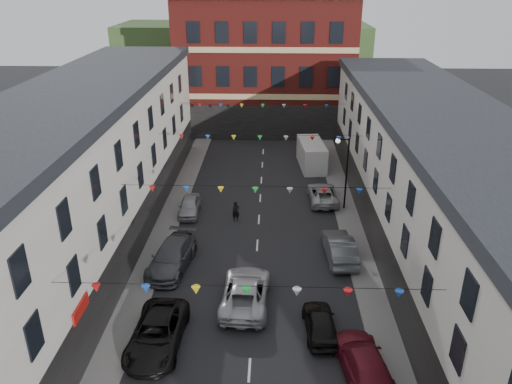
# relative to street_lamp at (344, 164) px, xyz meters

# --- Properties ---
(ground) EXTENTS (160.00, 160.00, 0.00)m
(ground) POSITION_rel_street_lamp_xyz_m (-6.55, -14.00, -3.90)
(ground) COLOR black
(ground) RESTS_ON ground
(pavement_left) EXTENTS (1.80, 64.00, 0.15)m
(pavement_left) POSITION_rel_street_lamp_xyz_m (-13.45, -12.00, -3.83)
(pavement_left) COLOR #605E5B
(pavement_left) RESTS_ON ground
(pavement_right) EXTENTS (1.80, 64.00, 0.15)m
(pavement_right) POSITION_rel_street_lamp_xyz_m (0.35, -12.00, -3.83)
(pavement_right) COLOR #605E5B
(pavement_right) RESTS_ON ground
(terrace_left) EXTENTS (8.40, 56.00, 10.70)m
(terrace_left) POSITION_rel_street_lamp_xyz_m (-18.33, -13.00, 1.44)
(terrace_left) COLOR beige
(terrace_left) RESTS_ON ground
(terrace_right) EXTENTS (8.40, 56.00, 9.70)m
(terrace_right) POSITION_rel_street_lamp_xyz_m (5.23, -13.00, 0.95)
(terrace_right) COLOR #BBB8AF
(terrace_right) RESTS_ON ground
(civic_building) EXTENTS (20.60, 13.30, 18.50)m
(civic_building) POSITION_rel_street_lamp_xyz_m (-6.55, 23.95, 4.23)
(civic_building) COLOR maroon
(civic_building) RESTS_ON ground
(distant_hill) EXTENTS (40.00, 14.00, 10.00)m
(distant_hill) POSITION_rel_street_lamp_xyz_m (-10.55, 48.00, 1.10)
(distant_hill) COLOR #355126
(distant_hill) RESTS_ON ground
(street_lamp) EXTENTS (1.10, 0.36, 6.00)m
(street_lamp) POSITION_rel_street_lamp_xyz_m (0.00, 0.00, 0.00)
(street_lamp) COLOR black
(street_lamp) RESTS_ON ground
(car_left_c) EXTENTS (2.67, 5.51, 1.51)m
(car_left_c) POSITION_rel_street_lamp_xyz_m (-11.31, -16.40, -3.15)
(car_left_c) COLOR black
(car_left_c) RESTS_ON ground
(car_left_d) EXTENTS (2.97, 5.78, 1.60)m
(car_left_d) POSITION_rel_street_lamp_xyz_m (-11.96, -9.03, -3.10)
(car_left_d) COLOR #484A50
(car_left_d) RESTS_ON ground
(car_left_e) EXTENTS (1.70, 3.93, 1.32)m
(car_left_e) POSITION_rel_street_lamp_xyz_m (-12.05, -1.12, -3.24)
(car_left_e) COLOR #9A9DA3
(car_left_e) RESTS_ON ground
(car_right_c) EXTENTS (2.73, 5.29, 1.47)m
(car_right_c) POSITION_rel_street_lamp_xyz_m (-1.17, -18.05, -3.17)
(car_right_c) COLOR maroon
(car_right_c) RESTS_ON ground
(car_right_d) EXTENTS (1.82, 4.05, 1.35)m
(car_right_d) POSITION_rel_street_lamp_xyz_m (-2.95, -15.19, -3.23)
(car_right_d) COLOR black
(car_right_d) RESTS_ON ground
(car_right_e) EXTENTS (2.08, 5.04, 1.62)m
(car_right_e) POSITION_rel_street_lamp_xyz_m (-1.05, -7.50, -3.09)
(car_right_e) COLOR #575A60
(car_right_e) RESTS_ON ground
(car_right_f) EXTENTS (2.44, 4.97, 1.36)m
(car_right_f) POSITION_rel_street_lamp_xyz_m (-1.36, 1.54, -3.23)
(car_right_f) COLOR #A0A3A5
(car_right_f) RESTS_ON ground
(moving_car) EXTENTS (2.88, 5.80, 1.58)m
(moving_car) POSITION_rel_street_lamp_xyz_m (-7.01, -12.67, -3.11)
(moving_car) COLOR #ABACB2
(moving_car) RESTS_ON ground
(white_van) EXTENTS (2.70, 5.81, 2.49)m
(white_van) POSITION_rel_street_lamp_xyz_m (-1.75, 9.69, -2.66)
(white_van) COLOR silver
(white_van) RESTS_ON ground
(pedestrian) EXTENTS (0.69, 0.57, 1.62)m
(pedestrian) POSITION_rel_street_lamp_xyz_m (-8.30, -2.29, -3.09)
(pedestrian) COLOR black
(pedestrian) RESTS_ON ground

